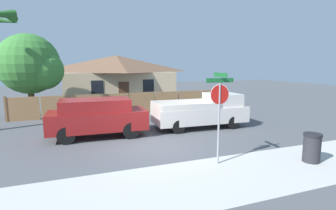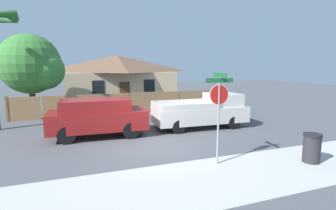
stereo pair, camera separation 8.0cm
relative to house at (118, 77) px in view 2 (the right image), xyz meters
The scene contains 9 objects.
ground_plane 15.92m from the house, 94.42° to the right, with size 80.00×80.00×0.00m, color #4C4F54.
sidewalk_strip 19.49m from the house, 93.60° to the right, with size 36.00×3.20×0.01m.
wooden_fence 7.95m from the house, 93.85° to the right, with size 15.27×0.12×1.58m.
house is the anchor object (origin of this frame).
oak_tree 9.19m from the house, 137.02° to the right, with size 4.18×3.98×5.48m.
red_suv 13.67m from the house, 103.90° to the right, with size 4.64×2.08×1.83m.
orange_pickup 13.51m from the house, 79.65° to the right, with size 5.17×2.24×1.85m.
stop_sign 18.27m from the house, 89.17° to the right, with size 1.00×0.90×3.17m.
trash_bin 19.70m from the house, 79.87° to the right, with size 0.62×0.62×1.03m.
Camera 2 is at (-3.21, -10.15, 3.41)m, focal length 28.00 mm.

